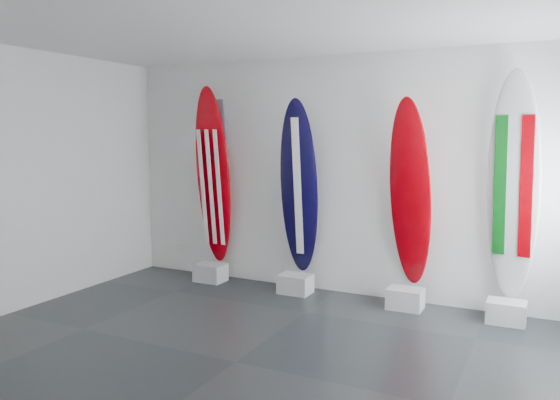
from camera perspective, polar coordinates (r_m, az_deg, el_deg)
The scene contains 13 objects.
floor at distance 5.15m, azimuth -4.62°, elevation -16.35°, with size 6.00×6.00×0.00m, color black.
ceiling at distance 4.83m, azimuth -4.98°, elevation 18.43°, with size 6.00×6.00×0.00m, color white.
wall_back at distance 7.01m, azimuth 5.87°, elevation 2.52°, with size 6.00×6.00×0.00m, color white.
wall_left at distance 6.82m, azimuth -26.91°, elevation 1.68°, with size 5.00×5.00×0.00m, color white.
display_block_usa at distance 7.74m, azimuth -7.20°, elevation -7.46°, with size 0.40×0.30×0.24m, color silver.
surfboard_usa at distance 7.60m, azimuth -6.94°, elevation 2.45°, with size 0.55×0.08×2.43m, color #9C0007.
display_block_navy at distance 7.12m, azimuth 1.59°, elevation -8.67°, with size 0.40×0.30×0.24m, color silver.
surfboard_navy at distance 6.98m, azimuth 1.97°, elevation 1.31°, with size 0.51×0.08×2.24m, color black.
display_block_swiss at distance 6.68m, azimuth 12.83°, elevation -9.92°, with size 0.40×0.30×0.24m, color silver.
surfboard_swiss at distance 6.53m, azimuth 13.32°, elevation 0.64°, with size 0.50×0.08×2.23m, color #9C0007.
display_block_italy at distance 6.52m, azimuth 22.36°, elevation -10.67°, with size 0.40×0.30×0.24m, color silver.
surfboard_italy at distance 6.36m, azimuth 22.98°, elevation 1.31°, with size 0.56×0.08×2.47m, color white.
wall_outlet at distance 8.34m, azimuth -10.30°, elevation -4.85°, with size 0.09×0.02×0.13m, color silver.
Camera 1 is at (2.46, -4.05, 2.03)m, focal length 35.36 mm.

